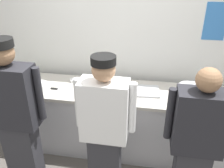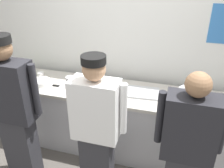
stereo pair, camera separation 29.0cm
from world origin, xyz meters
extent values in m
plane|color=#514C47|center=(0.00, 0.00, 0.00)|extent=(9.00, 9.00, 0.00)
cube|color=silver|center=(0.00, 0.83, 1.38)|extent=(4.74, 0.10, 2.76)
cube|color=#3370B7|center=(1.14, 0.78, 1.68)|extent=(0.25, 0.01, 0.44)
cube|color=#B2B2B7|center=(0.00, 0.36, 0.43)|extent=(2.96, 0.63, 0.85)
cube|color=#B7B2A8|center=(0.00, 0.36, 0.87)|extent=(3.02, 0.68, 0.04)
cube|color=#2D2D33|center=(-0.87, -0.40, 0.41)|extent=(0.34, 0.20, 0.82)
cube|color=#232328|center=(-0.87, -0.40, 1.14)|extent=(0.48, 0.24, 0.65)
cylinder|color=#232328|center=(-0.60, -0.36, 1.17)|extent=(0.07, 0.07, 0.55)
sphere|color=#8C6647|center=(-0.87, -0.40, 1.58)|extent=(0.22, 0.22, 0.22)
cube|color=#2D2D33|center=(0.04, -0.37, 0.38)|extent=(0.32, 0.20, 0.77)
cube|color=white|center=(0.04, -0.37, 1.07)|extent=(0.45, 0.24, 0.61)
cylinder|color=white|center=(-0.22, -0.33, 1.10)|extent=(0.07, 0.07, 0.52)
cylinder|color=white|center=(0.30, -0.33, 1.10)|extent=(0.07, 0.07, 0.52)
sphere|color=tan|center=(0.04, -0.37, 1.48)|extent=(0.21, 0.21, 0.21)
cylinder|color=black|center=(0.04, -0.37, 1.57)|extent=(0.22, 0.22, 0.07)
cube|color=#232328|center=(0.89, -0.40, 1.06)|extent=(0.44, 0.24, 0.60)
cylinder|color=#232328|center=(0.63, -0.36, 1.09)|extent=(0.07, 0.07, 0.51)
cylinder|color=#232328|center=(1.15, -0.36, 1.09)|extent=(0.07, 0.07, 0.51)
sphere|color=#8C6647|center=(0.89, -0.40, 1.47)|extent=(0.21, 0.21, 0.21)
cylinder|color=white|center=(-0.94, 0.25, 0.90)|extent=(0.24, 0.24, 0.01)
cylinder|color=white|center=(-0.94, 0.25, 0.91)|extent=(0.24, 0.24, 0.01)
cylinder|color=white|center=(-0.94, 0.25, 0.92)|extent=(0.24, 0.24, 0.01)
cylinder|color=white|center=(-0.94, 0.25, 0.93)|extent=(0.24, 0.24, 0.01)
cylinder|color=white|center=(-0.94, 0.25, 0.95)|extent=(0.24, 0.24, 0.01)
cylinder|color=white|center=(-0.18, 0.38, 0.90)|extent=(0.24, 0.24, 0.01)
cylinder|color=white|center=(-0.18, 0.38, 0.91)|extent=(0.24, 0.24, 0.01)
cylinder|color=white|center=(-0.18, 0.38, 0.92)|extent=(0.24, 0.24, 0.01)
cylinder|color=white|center=(-0.18, 0.38, 0.93)|extent=(0.24, 0.24, 0.01)
cylinder|color=#B7BABF|center=(0.92, 0.35, 0.96)|extent=(0.30, 0.30, 0.14)
cube|color=#B7BABF|center=(0.33, 0.38, 0.90)|extent=(0.48, 0.33, 0.02)
cylinder|color=#56A333|center=(-1.31, 0.40, 0.97)|extent=(0.06, 0.06, 0.17)
cone|color=#56A333|center=(-1.31, 0.40, 1.08)|extent=(0.05, 0.05, 0.04)
cylinder|color=white|center=(-1.20, 0.41, 0.91)|extent=(0.09, 0.09, 0.04)
cylinder|color=#5B932D|center=(-1.20, 0.41, 0.93)|extent=(0.07, 0.07, 0.01)
cylinder|color=white|center=(-1.09, 0.49, 0.92)|extent=(0.08, 0.08, 0.05)
cylinder|color=#5B932D|center=(-1.09, 0.49, 0.93)|extent=(0.07, 0.07, 0.01)
cylinder|color=white|center=(-0.55, 0.51, 0.91)|extent=(0.11, 0.11, 0.04)
cylinder|color=orange|center=(-0.55, 0.51, 0.92)|extent=(0.09, 0.09, 0.01)
cylinder|color=white|center=(0.04, 0.25, 0.94)|extent=(0.09, 0.09, 0.09)
cube|color=#B7BABF|center=(-0.59, 0.26, 0.90)|extent=(0.19, 0.03, 0.01)
cube|color=black|center=(-0.73, 0.26, 0.90)|extent=(0.09, 0.03, 0.02)
camera|label=1|loc=(0.43, -2.18, 2.29)|focal=37.98mm
camera|label=2|loc=(0.71, -2.11, 2.29)|focal=37.98mm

